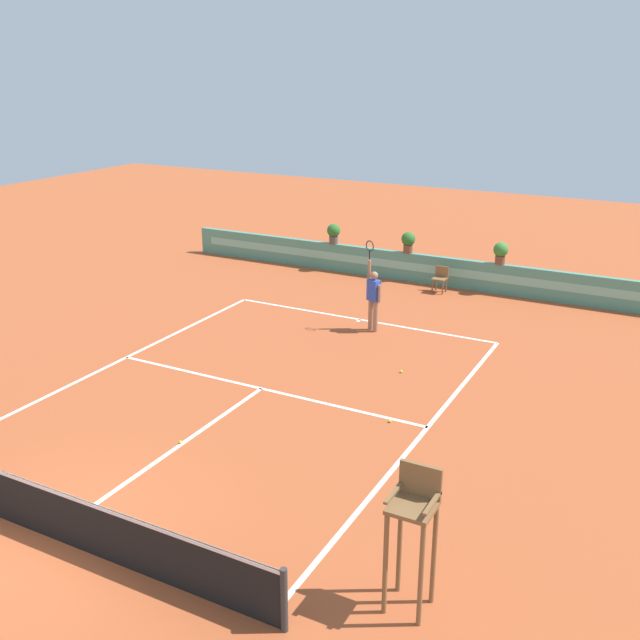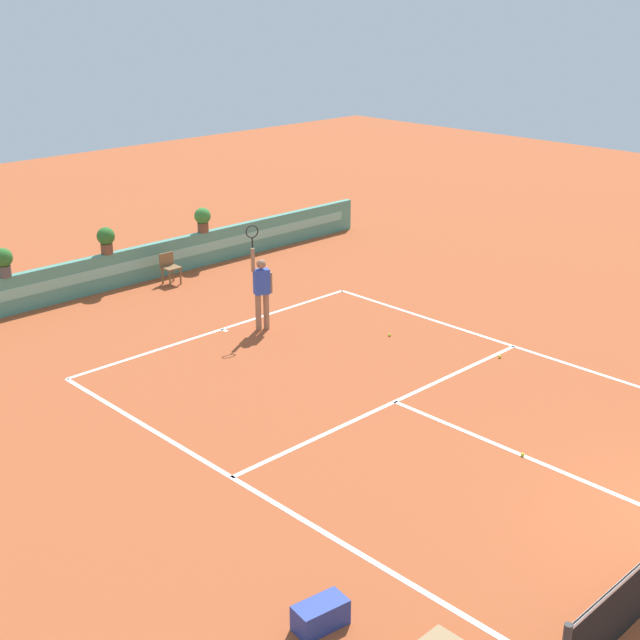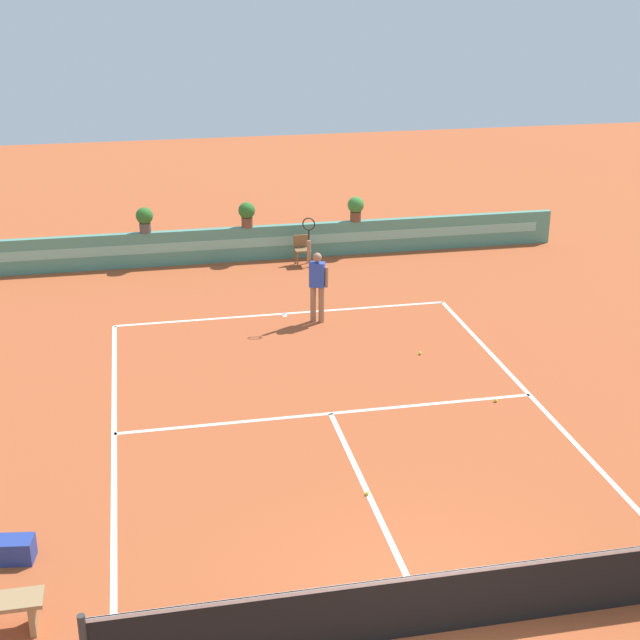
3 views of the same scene
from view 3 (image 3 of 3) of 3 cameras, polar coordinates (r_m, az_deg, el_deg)
The scene contains 13 objects.
ground_plane at distance 17.80m, azimuth 0.92°, elevation -6.32°, with size 60.00×60.00×0.00m, color #A84C28.
court_lines at distance 18.42m, azimuth 0.44°, elevation -5.28°, with size 8.32×11.94×0.01m.
net at distance 12.65m, azimuth 7.05°, elevation -16.68°, with size 8.92×0.10×1.00m.
back_wall_barrier at distance 27.13m, azimuth -3.81°, elevation 4.72°, with size 18.00×0.21×1.00m.
ball_kid_chair at distance 26.62m, azimuth -1.11°, elevation 4.38°, with size 0.44×0.44×0.85m.
gear_bag at distance 14.74m, azimuth -18.43°, elevation -13.18°, with size 0.70×0.36×0.36m, color navy.
tennis_player at distance 22.21m, azimuth -0.19°, elevation 2.43°, with size 0.58×0.34×2.58m.
tennis_ball_near_baseline at distance 15.60m, azimuth 2.91°, elevation -10.53°, with size 0.07×0.07×0.07m, color #CCE033.
tennis_ball_mid_court at distance 20.83m, azimuth 6.13°, elevation -2.03°, with size 0.07×0.07×0.07m, color #CCE033.
tennis_ball_by_sideline at distance 18.90m, azimuth 10.69°, elevation -4.85°, with size 0.07×0.07×0.07m, color #CCE033.
potted_plant_left at distance 26.66m, azimuth -10.67°, elevation 6.13°, with size 0.48×0.48×0.72m.
potted_plant_right at distance 27.40m, azimuth 2.20°, elevation 6.90°, with size 0.48×0.48×0.72m.
potted_plant_centre at distance 26.84m, azimuth -4.50°, elevation 6.54°, with size 0.48×0.48×0.72m.
Camera 3 is at (-3.43, -9.37, 8.29)m, focal length 52.38 mm.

